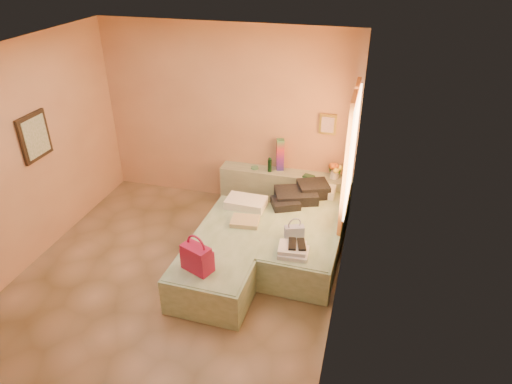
{
  "coord_description": "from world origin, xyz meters",
  "views": [
    {
      "loc": [
        2.18,
        -4.07,
        3.86
      ],
      "look_at": [
        0.84,
        0.85,
        0.96
      ],
      "focal_mm": 32.0,
      "sensor_mm": 36.0,
      "label": 1
    }
  ],
  "objects_px": {
    "headboard_ledge": "(285,190)",
    "towel_stack": "(294,251)",
    "water_bottle": "(270,165)",
    "green_book": "(309,176)",
    "bed_left": "(229,254)",
    "flower_vase": "(335,169)",
    "blue_handbag": "(294,232)",
    "magenta_handbag": "(197,258)",
    "bed_right": "(306,236)"
  },
  "relations": [
    {
      "from": "headboard_ledge",
      "to": "water_bottle",
      "type": "relative_size",
      "value": 9.24
    },
    {
      "from": "green_book",
      "to": "flower_vase",
      "type": "xyz_separation_m",
      "value": [
        0.38,
        0.08,
        0.13
      ]
    },
    {
      "from": "headboard_ledge",
      "to": "blue_handbag",
      "type": "bearing_deg",
      "value": -73.78
    },
    {
      "from": "blue_handbag",
      "to": "towel_stack",
      "type": "relative_size",
      "value": 0.71
    },
    {
      "from": "bed_left",
      "to": "green_book",
      "type": "relative_size",
      "value": 12.5
    },
    {
      "from": "magenta_handbag",
      "to": "towel_stack",
      "type": "distance_m",
      "value": 1.16
    },
    {
      "from": "water_bottle",
      "to": "green_book",
      "type": "distance_m",
      "value": 0.62
    },
    {
      "from": "blue_handbag",
      "to": "water_bottle",
      "type": "bearing_deg",
      "value": 93.79
    },
    {
      "from": "water_bottle",
      "to": "bed_right",
      "type": "bearing_deg",
      "value": -52.63
    },
    {
      "from": "bed_left",
      "to": "towel_stack",
      "type": "height_order",
      "value": "towel_stack"
    },
    {
      "from": "water_bottle",
      "to": "towel_stack",
      "type": "height_order",
      "value": "water_bottle"
    },
    {
      "from": "green_book",
      "to": "magenta_handbag",
      "type": "height_order",
      "value": "magenta_handbag"
    },
    {
      "from": "bed_left",
      "to": "flower_vase",
      "type": "xyz_separation_m",
      "value": [
        1.12,
        1.7,
        0.55
      ]
    },
    {
      "from": "green_book",
      "to": "magenta_handbag",
      "type": "bearing_deg",
      "value": -94.2
    },
    {
      "from": "headboard_ledge",
      "to": "blue_handbag",
      "type": "xyz_separation_m",
      "value": [
        0.42,
        -1.46,
        0.25
      ]
    },
    {
      "from": "bed_right",
      "to": "towel_stack",
      "type": "relative_size",
      "value": 5.71
    },
    {
      "from": "bed_right",
      "to": "water_bottle",
      "type": "bearing_deg",
      "value": 128.96
    },
    {
      "from": "blue_handbag",
      "to": "towel_stack",
      "type": "height_order",
      "value": "blue_handbag"
    },
    {
      "from": "green_book",
      "to": "flower_vase",
      "type": "height_order",
      "value": "flower_vase"
    },
    {
      "from": "green_book",
      "to": "magenta_handbag",
      "type": "xyz_separation_m",
      "value": [
        -0.89,
        -2.3,
        0.0
      ]
    },
    {
      "from": "headboard_ledge",
      "to": "green_book",
      "type": "bearing_deg",
      "value": -11.37
    },
    {
      "from": "bed_right",
      "to": "blue_handbag",
      "type": "height_order",
      "value": "blue_handbag"
    },
    {
      "from": "magenta_handbag",
      "to": "towel_stack",
      "type": "xyz_separation_m",
      "value": [
        1.0,
        0.57,
        -0.12
      ]
    },
    {
      "from": "water_bottle",
      "to": "blue_handbag",
      "type": "bearing_deg",
      "value": -64.7
    },
    {
      "from": "bed_left",
      "to": "headboard_ledge",
      "type": "bearing_deg",
      "value": 79.15
    },
    {
      "from": "water_bottle",
      "to": "magenta_handbag",
      "type": "bearing_deg",
      "value": -96.66
    },
    {
      "from": "bed_right",
      "to": "towel_stack",
      "type": "bearing_deg",
      "value": -91.29
    },
    {
      "from": "towel_stack",
      "to": "flower_vase",
      "type": "bearing_deg",
      "value": 81.82
    },
    {
      "from": "magenta_handbag",
      "to": "towel_stack",
      "type": "bearing_deg",
      "value": 51.52
    },
    {
      "from": "headboard_ledge",
      "to": "flower_vase",
      "type": "distance_m",
      "value": 0.88
    },
    {
      "from": "headboard_ledge",
      "to": "towel_stack",
      "type": "height_order",
      "value": "headboard_ledge"
    },
    {
      "from": "water_bottle",
      "to": "blue_handbag",
      "type": "relative_size",
      "value": 0.9
    },
    {
      "from": "flower_vase",
      "to": "towel_stack",
      "type": "bearing_deg",
      "value": -98.18
    },
    {
      "from": "flower_vase",
      "to": "magenta_handbag",
      "type": "relative_size",
      "value": 0.82
    },
    {
      "from": "bed_left",
      "to": "flower_vase",
      "type": "distance_m",
      "value": 2.11
    },
    {
      "from": "magenta_handbag",
      "to": "blue_handbag",
      "type": "distance_m",
      "value": 1.32
    },
    {
      "from": "green_book",
      "to": "towel_stack",
      "type": "height_order",
      "value": "green_book"
    },
    {
      "from": "magenta_handbag",
      "to": "blue_handbag",
      "type": "bearing_deg",
      "value": 66.47
    },
    {
      "from": "bed_right",
      "to": "towel_stack",
      "type": "xyz_separation_m",
      "value": [
        -0.04,
        -0.76,
        0.3
      ]
    },
    {
      "from": "flower_vase",
      "to": "magenta_handbag",
      "type": "bearing_deg",
      "value": -118.01
    },
    {
      "from": "bed_left",
      "to": "blue_handbag",
      "type": "bearing_deg",
      "value": 18.54
    },
    {
      "from": "headboard_ledge",
      "to": "green_book",
      "type": "height_order",
      "value": "green_book"
    },
    {
      "from": "bed_left",
      "to": "water_bottle",
      "type": "distance_m",
      "value": 1.74
    },
    {
      "from": "water_bottle",
      "to": "towel_stack",
      "type": "relative_size",
      "value": 0.63
    },
    {
      "from": "bed_left",
      "to": "blue_handbag",
      "type": "height_order",
      "value": "blue_handbag"
    },
    {
      "from": "headboard_ledge",
      "to": "magenta_handbag",
      "type": "height_order",
      "value": "magenta_handbag"
    },
    {
      "from": "bed_right",
      "to": "green_book",
      "type": "relative_size",
      "value": 12.5
    },
    {
      "from": "headboard_ledge",
      "to": "bed_right",
      "type": "height_order",
      "value": "headboard_ledge"
    },
    {
      "from": "headboard_ledge",
      "to": "towel_stack",
      "type": "bearing_deg",
      "value": -74.95
    },
    {
      "from": "water_bottle",
      "to": "green_book",
      "type": "height_order",
      "value": "water_bottle"
    }
  ]
}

